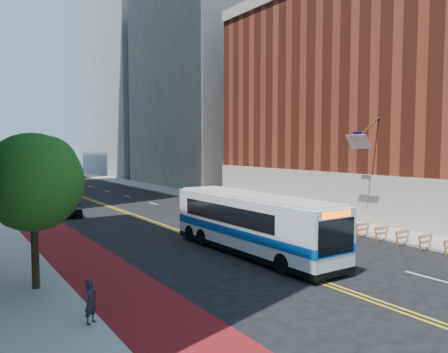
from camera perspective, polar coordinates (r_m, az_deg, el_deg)
ground at (r=21.10m, az=13.00°, el=-13.41°), size 160.00×160.00×0.00m
sidewalk_right at (r=51.70m, az=-1.88°, el=-2.89°), size 4.00×140.00×0.15m
bus_lane_paint at (r=44.83m, az=-24.51°, el=-4.41°), size 3.60×140.00×0.01m
center_line_inner at (r=46.63m, az=-14.82°, el=-3.86°), size 0.14×140.00×0.01m
center_line_outer at (r=46.75m, az=-14.40°, el=-3.84°), size 0.14×140.00×0.01m
lane_dashes at (r=55.76m, az=-12.54°, el=-2.55°), size 0.14×98.20×0.01m
brick_building at (r=45.01m, az=21.76°, el=9.70°), size 18.73×36.00×22.00m
midrise_right_near at (r=73.71m, az=-1.85°, el=14.73°), size 18.00×26.00×40.00m
midrise_right_far at (r=101.91m, az=-10.49°, el=15.95°), size 20.00×28.00×55.00m
construction_barriers at (r=30.27m, az=21.05°, el=-6.93°), size 1.42×10.91×1.00m
street_tree at (r=20.28m, az=-23.55°, el=-0.19°), size 4.20×4.20×6.70m
transit_bus at (r=25.58m, az=3.54°, el=-6.06°), size 3.00×12.67×3.47m
car_a at (r=41.76m, az=-19.55°, el=-3.77°), size 2.49×4.88×1.59m
car_b at (r=46.52m, az=-24.10°, el=-3.23°), size 1.68×4.33×1.41m
pedestrian at (r=16.30m, az=-17.00°, el=-15.34°), size 0.67×0.64×1.55m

